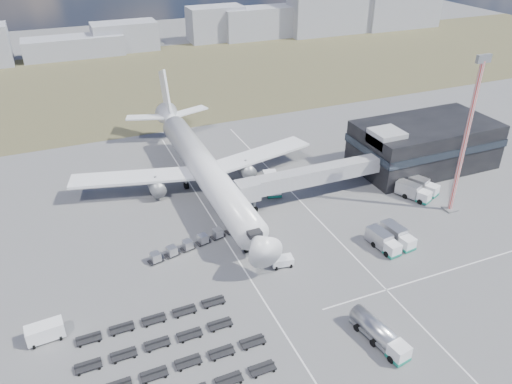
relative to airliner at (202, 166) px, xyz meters
name	(u,v)px	position (x,y,z in m)	size (l,w,h in m)	color
ground	(268,285)	(0.00, -32.38, -5.29)	(420.00, 420.00, 0.00)	#565659
grass_strip	(133,82)	(0.00, 77.62, -5.29)	(420.00, 90.00, 0.01)	#4B4A2D
lane_markings	(315,258)	(9.77, -29.38, -5.29)	(47.12, 110.00, 0.01)	silver
terminal	(424,144)	(47.77, -8.41, -0.04)	(30.40, 16.40, 11.00)	black
jet_bridge	(301,178)	(15.90, -11.95, -0.24)	(30.30, 3.80, 7.05)	#939399
airliner	(202,166)	(0.00, 0.00, 0.00)	(51.59, 64.53, 17.62)	white
skyline	(180,23)	(28.01, 119.42, 3.83)	(308.64, 22.52, 25.24)	#90929D
fuel_tanker	(379,334)	(8.80, -48.58, -3.79)	(3.78, 9.58, 3.01)	white
pushback_tug	(282,262)	(4.00, -28.91, -4.52)	(3.49, 1.96, 1.55)	white
utility_van	(45,332)	(-31.69, -31.08, -4.03)	(4.79, 2.17, 2.52)	white
catering_truck	(272,184)	(12.49, -6.13, -3.71)	(4.22, 7.17, 3.08)	white
service_trucks_near	(391,238)	(23.29, -31.05, -3.83)	(6.35, 7.31, 2.70)	white
service_trucks_far	(417,188)	(38.50, -18.86, -3.79)	(8.06, 8.63, 2.77)	white
uld_row	(195,242)	(-7.32, -18.57, -4.36)	(17.10, 5.32, 1.56)	black
baggage_dollies	(162,358)	(-18.31, -40.59, -4.90)	(26.44, 15.85, 0.79)	black
floodlight_mast	(466,138)	(40.80, -25.87, 9.49)	(2.74, 2.28, 29.49)	red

